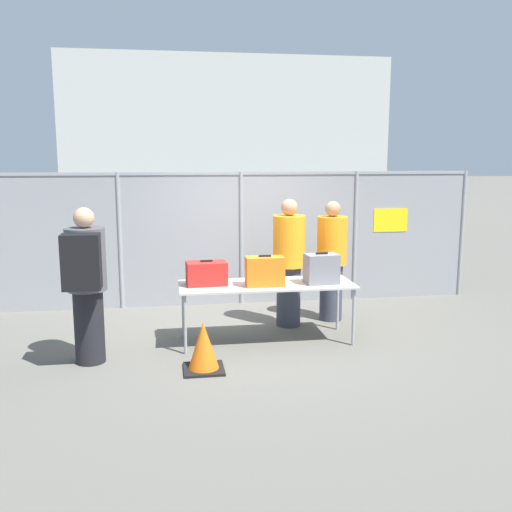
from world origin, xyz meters
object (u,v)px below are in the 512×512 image
Objects in this scene: traveler_hooded at (86,280)px; security_worker_near at (289,261)px; security_worker_far at (332,259)px; suitcase_orange at (265,271)px; utility_trailer at (260,261)px; traffic_cone at (203,348)px; suitcase_grey at (321,269)px; inspection_table at (267,287)px; suitcase_red at (207,273)px.

traveler_hooded is 1.01× the size of security_worker_near.
security_worker_near is 1.03× the size of security_worker_far.
suitcase_orange is at bearing 19.58° from traveler_hooded.
traffic_cone is (-1.41, -4.60, -0.13)m from utility_trailer.
inspection_table is at bearing 172.34° from suitcase_grey.
security_worker_near reaches higher than traffic_cone.
utility_trailer is at bearing 73.03° from traffic_cone.
utility_trailer is at bearing 82.12° from inspection_table.
suitcase_orange reaches higher than inspection_table.
security_worker_near is at bearing 109.68° from suitcase_grey.
suitcase_grey is 2.96m from traveler_hooded.
utility_trailer is at bearing 81.70° from suitcase_orange.
suitcase_grey is at bearing 90.81° from security_worker_near.
traffic_cone is (1.32, -0.42, -0.75)m from traveler_hooded.
security_worker_far is (0.69, 0.19, -0.03)m from security_worker_near.
suitcase_red reaches higher than inspection_table.
traffic_cone is (-0.12, -0.99, -0.67)m from suitcase_red.
security_worker_near reaches higher than inspection_table.
traffic_cone is (-0.85, -0.81, -0.71)m from suitcase_orange.
suitcase_red is (-0.78, 0.06, 0.20)m from inspection_table.
inspection_table is 1.23× the size of traveler_hooded.
traveler_hooded is 2.91m from security_worker_near.
traffic_cone is at bearing -136.43° from suitcase_orange.
traveler_hooded reaches higher than suitcase_orange.
security_worker_far is at bearing 41.40° from traffic_cone.
traveler_hooded reaches higher than security_worker_near.
suitcase_grey is (0.76, 0.03, 0.00)m from suitcase_orange.
suitcase_red is at bearing 166.36° from suitcase_orange.
suitcase_red is 3.88m from utility_trailer.
suitcase_grey is 0.24× the size of traveler_hooded.
security_worker_far reaches higher than suitcase_grey.
security_worker_far is (1.18, 0.98, -0.05)m from suitcase_orange.
security_worker_near reaches higher than suitcase_grey.
suitcase_orange is 3.88m from utility_trailer.
suitcase_red is 0.92× the size of traffic_cone.
inspection_table is at bearing 18.13° from security_worker_far.
suitcase_orange reaches higher than traffic_cone.
suitcase_orange is at bearing -178.06° from suitcase_grey.
suitcase_grey reaches higher than traffic_cone.
security_worker_near is at bearing 26.45° from suitcase_red.
security_worker_near is (2.66, 1.18, -0.07)m from traveler_hooded.
security_worker_near is 2.19m from traffic_cone.
suitcase_orange reaches higher than suitcase_red.
suitcase_orange is at bearing 43.57° from traffic_cone.
suitcase_grey is at bearing 1.94° from suitcase_orange.
traffic_cone is at bearing -96.69° from suitcase_red.
utility_trailer is (1.29, 3.61, -0.54)m from suitcase_red.
utility_trailer is at bearing 93.11° from suitcase_grey.
suitcase_red reaches higher than traffic_cone.
suitcase_orange is at bearing 39.42° from security_worker_near.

